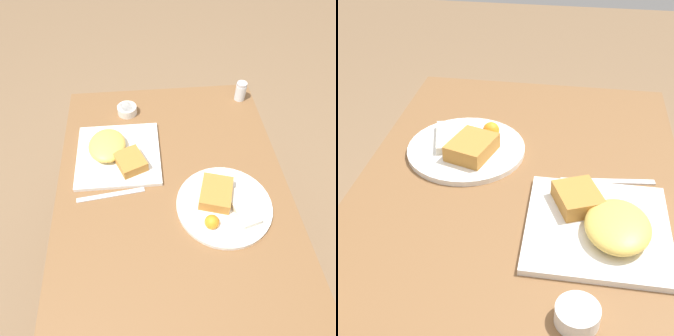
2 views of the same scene
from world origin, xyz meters
TOP-DOWN VIEW (x-y plane):
  - dining_table at (0.00, 0.00)m, footprint 1.04×0.76m
  - plate_square_near at (-0.15, -0.19)m, footprint 0.29×0.29m
  - plate_oval_far at (0.09, 0.15)m, footprint 0.30×0.30m
  - sauce_ramekin at (-0.37, -0.14)m, footprint 0.08×0.08m
  - butter_knife at (0.02, -0.20)m, footprint 0.04×0.22m

SIDE VIEW (x-z plane):
  - dining_table at x=0.00m, z-range 0.29..1.06m
  - butter_knife at x=0.02m, z-range 0.77..0.77m
  - plate_oval_far at x=0.09m, z-range 0.76..0.81m
  - sauce_ramekin at x=-0.37m, z-range 0.77..0.80m
  - plate_square_near at x=-0.15m, z-range 0.76..0.82m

